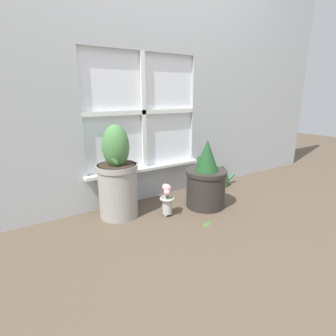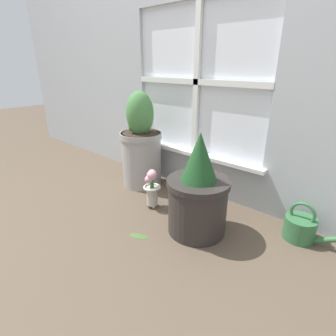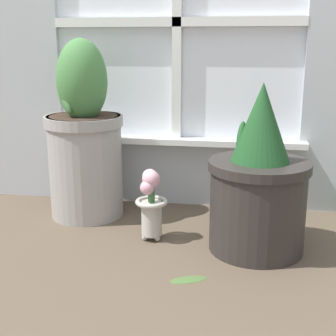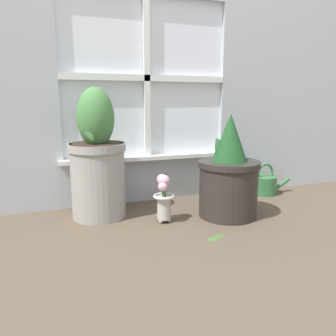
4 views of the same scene
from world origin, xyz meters
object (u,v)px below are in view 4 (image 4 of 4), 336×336
(potted_plant_right, at_px, (229,176))
(flower_vase, at_px, (164,196))
(potted_plant_left, at_px, (98,163))
(watering_can, at_px, (265,184))

(potted_plant_right, bearing_deg, flower_vase, 176.79)
(potted_plant_left, height_order, flower_vase, potted_plant_left)
(potted_plant_left, relative_size, watering_can, 2.45)
(flower_vase, relative_size, watering_can, 0.90)
(watering_can, bearing_deg, potted_plant_right, -147.03)
(potted_plant_left, xyz_separation_m, flower_vase, (0.30, -0.20, -0.16))
(potted_plant_left, distance_m, flower_vase, 0.39)
(potted_plant_right, height_order, watering_can, potted_plant_right)
(potted_plant_right, height_order, flower_vase, potted_plant_right)
(potted_plant_left, bearing_deg, watering_can, 3.58)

